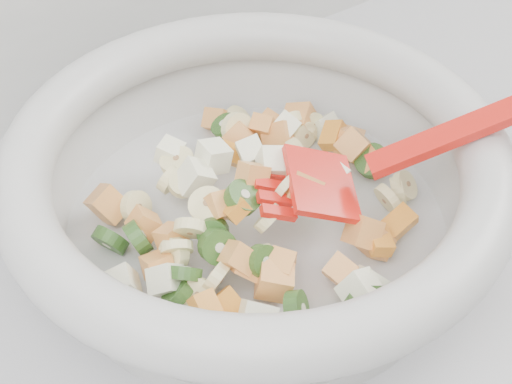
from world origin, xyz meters
TOP-DOWN VIEW (x-y plane):
  - mixing_bowl at (0.13, 1.50)m, footprint 0.42×0.37m

SIDE VIEW (x-z plane):
  - mixing_bowl at x=0.13m, z-range 0.88..1.03m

